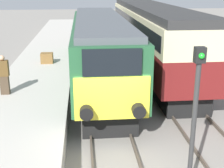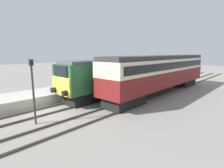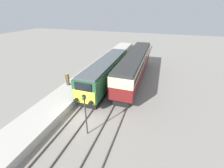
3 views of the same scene
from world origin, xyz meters
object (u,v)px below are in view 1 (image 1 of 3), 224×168
Objects in this scene: passenger_carriage at (151,31)px; luggage_crate at (47,58)px; signal_post at (195,114)px; person_on_platform at (4,75)px; locomotive at (100,48)px.

passenger_carriage reaches higher than luggage_crate.
passenger_carriage is at bearing 82.43° from signal_post.
person_on_platform is (-7.64, -6.48, -0.80)m from passenger_carriage.
passenger_carriage is (3.40, 3.26, 0.39)m from locomotive.
signal_post reaches higher than locomotive.
locomotive is 19.70× the size of luggage_crate.
person_on_platform is at bearing 133.23° from signal_post.
luggage_crate is at bearing 112.05° from signal_post.
locomotive is 4.72m from passenger_carriage.
person_on_platform is at bearing -142.76° from locomotive.
passenger_carriage is at bearing 43.77° from locomotive.
luggage_crate is at bearing -169.94° from passenger_carriage.
person_on_platform is 2.41× the size of luggage_crate.
locomotive is 9.70m from signal_post.
passenger_carriage reaches higher than signal_post.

